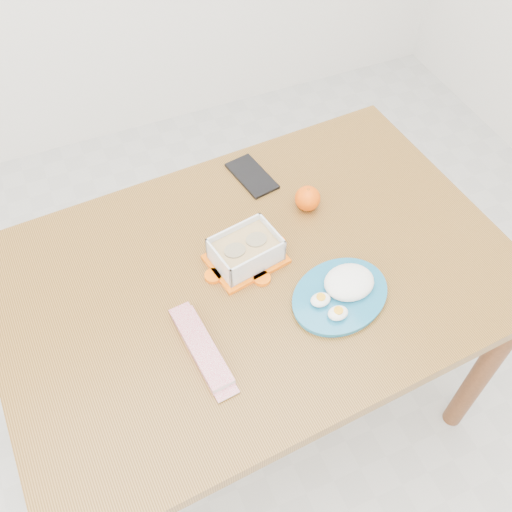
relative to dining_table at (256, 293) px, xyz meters
name	(u,v)px	position (x,y,z in m)	size (l,w,h in m)	color
ground	(253,449)	(-0.08, -0.15, -0.66)	(3.50, 3.50, 0.00)	#B7B7B2
dining_table	(256,293)	(0.00, 0.00, 0.00)	(1.30, 0.91, 0.75)	brown
food_container	(246,251)	(-0.01, 0.04, 0.13)	(0.20, 0.17, 0.08)	#FF6507
orange_fruit	(308,198)	(0.21, 0.14, 0.13)	(0.07, 0.07, 0.07)	#FF6005
rice_plate	(343,290)	(0.16, -0.15, 0.12)	(0.30, 0.30, 0.07)	#19688D
candy_bar	(202,348)	(-0.20, -0.15, 0.10)	(0.21, 0.05, 0.02)	#AF0825
smartphone	(252,176)	(0.12, 0.31, 0.10)	(0.08, 0.16, 0.01)	black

